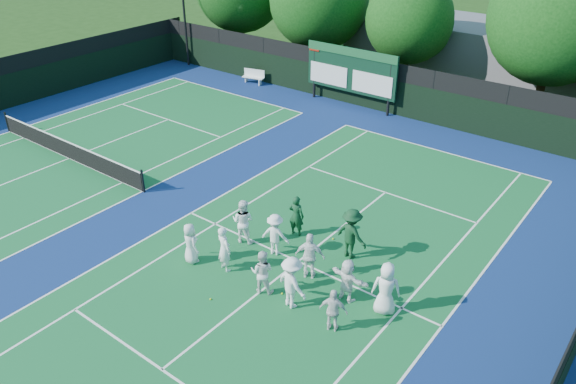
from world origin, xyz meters
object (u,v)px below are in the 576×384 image
Objects in this scene: bench at (254,76)px; tennis_net at (68,149)px; scoreboard at (351,70)px; coach_left at (296,216)px.

tennis_net is at bearing -88.49° from bench.
bench is (-7.37, -0.22, -1.68)m from scoreboard.
scoreboard reaches higher than bench.
coach_left reaches higher than bench.
scoreboard is at bearing -77.57° from coach_left.
bench is 18.56m from coach_left.
tennis_net is 6.73× the size of coach_left.
bench is at bearing -178.31° from scoreboard.
coach_left is at bearing 6.10° from tennis_net.
scoreboard is 3.87× the size of bench.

